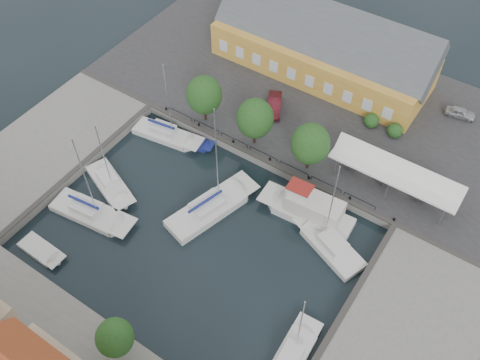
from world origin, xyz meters
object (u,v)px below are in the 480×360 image
(trawler, at_px, (309,211))
(west_boat_c, at_px, (110,185))
(warehouse, at_px, (320,45))
(car_silver, at_px, (461,113))
(launch_nw, at_px, (195,144))
(east_boat_a, at_px, (330,245))
(center_sailboat, at_px, (211,209))
(east_boat_c, at_px, (291,358))
(launch_sw, at_px, (42,251))
(west_boat_a, at_px, (167,135))
(west_boat_d, at_px, (91,214))
(car_red, at_px, (274,105))
(tent_canopy, at_px, (396,172))

(trawler, height_order, west_boat_c, west_boat_c)
(warehouse, xyz_separation_m, car_silver, (18.96, 1.19, -2.81))
(launch_nw, bearing_deg, east_boat_a, -11.02)
(east_boat_a, height_order, launch_nw, east_boat_a)
(center_sailboat, height_order, launch_nw, center_sailboat)
(trawler, xyz_separation_m, east_boat_a, (3.57, -2.11, -0.75))
(east_boat_a, relative_size, east_boat_c, 1.21)
(east_boat_c, xyz_separation_m, launch_sw, (-26.42, -4.48, -0.17))
(west_boat_a, relative_size, west_boat_d, 0.92)
(east_boat_c, bearing_deg, west_boat_a, 149.85)
(warehouse, distance_m, east_boat_a, 27.94)
(west_boat_c, height_order, west_boat_d, west_boat_d)
(east_boat_c, height_order, west_boat_c, west_boat_c)
(west_boat_c, bearing_deg, west_boat_a, 87.53)
(center_sailboat, xyz_separation_m, launch_sw, (-11.14, -13.69, -0.27))
(launch_sw, bearing_deg, center_sailboat, 50.87)
(west_boat_a, bearing_deg, east_boat_c, -30.15)
(east_boat_a, height_order, launch_sw, east_boat_a)
(west_boat_c, bearing_deg, east_boat_a, 15.08)
(car_red, height_order, west_boat_c, west_boat_c)
(east_boat_c, relative_size, west_boat_a, 0.86)
(west_boat_a, distance_m, west_boat_c, 9.44)
(west_boat_c, distance_m, west_boat_d, 4.21)
(trawler, xyz_separation_m, launch_sw, (-20.23, -18.78, -0.93))
(east_boat_a, distance_m, launch_nw, 20.23)
(trawler, distance_m, west_boat_a, 19.96)
(center_sailboat, distance_m, east_boat_a, 13.01)
(tent_canopy, bearing_deg, center_sailboat, -139.51)
(center_sailboat, height_order, east_boat_a, center_sailboat)
(warehouse, bearing_deg, center_sailboat, -86.38)
(east_boat_a, distance_m, west_boat_a, 23.69)
(car_red, bearing_deg, launch_nw, -146.11)
(east_boat_a, relative_size, launch_nw, 2.67)
(tent_canopy, relative_size, east_boat_c, 1.40)
(trawler, distance_m, east_boat_c, 15.60)
(tent_canopy, xyz_separation_m, car_red, (-17.02, 3.58, -1.92))
(car_silver, height_order, center_sailboat, center_sailboat)
(east_boat_c, bearing_deg, tent_canopy, 90.95)
(launch_nw, bearing_deg, launch_sw, -100.88)
(east_boat_c, bearing_deg, trawler, 113.40)
(launch_nw, bearing_deg, west_boat_a, -166.44)
(tent_canopy, height_order, launch_sw, tent_canopy)
(car_silver, distance_m, launch_nw, 32.24)
(west_boat_a, bearing_deg, east_boat_a, -7.24)
(tent_canopy, relative_size, launch_sw, 2.61)
(warehouse, height_order, launch_sw, warehouse)
(west_boat_a, distance_m, west_boat_d, 13.52)
(west_boat_c, distance_m, launch_sw, 10.22)
(warehouse, distance_m, trawler, 24.29)
(east_boat_a, bearing_deg, warehouse, 121.29)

